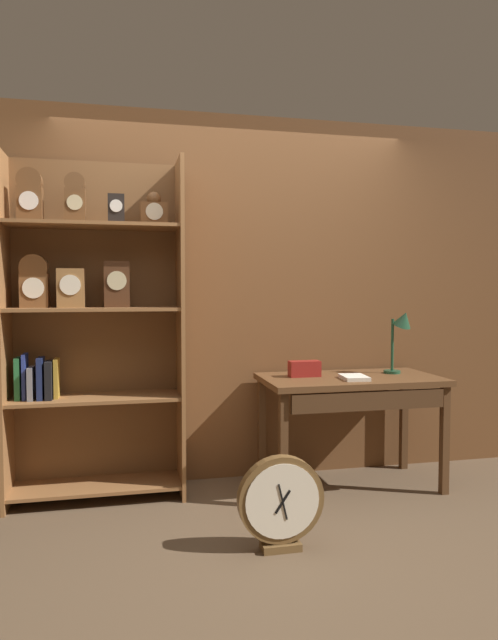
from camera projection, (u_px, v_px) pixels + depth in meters
ground_plane at (281, 551)px, 2.96m from camera, size 10.00×10.00×0.00m
back_wood_panel at (235, 298)px, 4.09m from camera, size 4.80×0.05×2.60m
bookshelf at (89, 321)px, 3.66m from camera, size 1.11×0.38×2.21m
workbench at (352, 391)px, 3.88m from camera, size 1.21×0.66×0.77m
desk_lamp at (401, 328)px, 4.01m from camera, size 0.21×0.21×0.46m
toolbox_small at (304, 369)px, 3.89m from camera, size 0.21×0.09×0.11m
open_repair_manual at (354, 377)px, 3.78m from camera, size 0.18×0.23×0.02m
round_clock_large at (282, 502)px, 2.96m from camera, size 0.46×0.11×0.50m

